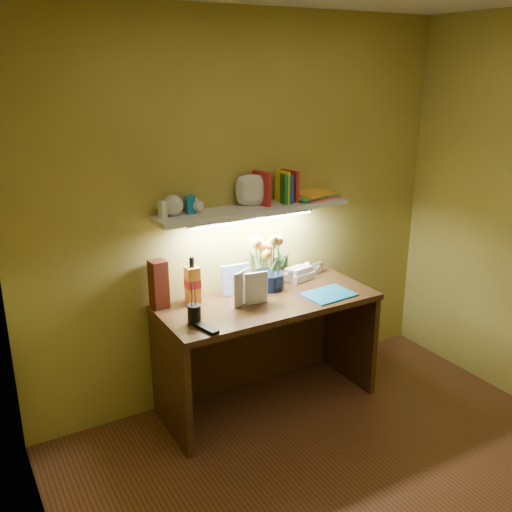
{
  "coord_description": "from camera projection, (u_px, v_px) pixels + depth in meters",
  "views": [
    {
      "loc": [
        -1.73,
        -1.66,
        2.16
      ],
      "look_at": [
        -0.0,
        1.35,
        1.0
      ],
      "focal_mm": 40.0,
      "sensor_mm": 36.0,
      "label": 1
    }
  ],
  "objects": [
    {
      "name": "tv_remote",
      "position": [
        206.0,
        328.0,
        3.2
      ],
      "size": [
        0.09,
        0.19,
        0.02
      ],
      "primitive_type": "cube",
      "rotation": [
        0.0,
        0.0,
        0.24
      ],
      "color": "black",
      "rests_on": "desk"
    },
    {
      "name": "telephone",
      "position": [
        299.0,
        272.0,
        3.94
      ],
      "size": [
        0.2,
        0.17,
        0.11
      ],
      "primitive_type": null,
      "rotation": [
        0.0,
        0.0,
        0.22
      ],
      "color": "white",
      "rests_on": "desk"
    },
    {
      "name": "pen_cup",
      "position": [
        194.0,
        308.0,
        3.26
      ],
      "size": [
        0.1,
        0.1,
        0.19
      ],
      "primitive_type": "cylinder",
      "rotation": [
        0.0,
        0.0,
        0.29
      ],
      "color": "black",
      "rests_on": "desk"
    },
    {
      "name": "art_card",
      "position": [
        236.0,
        279.0,
        3.69
      ],
      "size": [
        0.2,
        0.05,
        0.2
      ],
      "primitive_type": null,
      "rotation": [
        0.0,
        0.0,
        -0.06
      ],
      "color": "silver",
      "rests_on": "desk"
    },
    {
      "name": "wall_shelf",
      "position": [
        257.0,
        203.0,
        3.6
      ],
      "size": [
        1.31,
        0.34,
        0.25
      ],
      "color": "white",
      "rests_on": "ground"
    },
    {
      "name": "whisky_bottle",
      "position": [
        192.0,
        280.0,
        3.53
      ],
      "size": [
        0.08,
        0.08,
        0.3
      ],
      "primitive_type": null,
      "rotation": [
        0.0,
        0.0,
        -0.0
      ],
      "color": "#BE7721",
      "rests_on": "desk"
    },
    {
      "name": "desk_book_b",
      "position": [
        245.0,
        290.0,
        3.5
      ],
      "size": [
        0.15,
        0.04,
        0.21
      ],
      "primitive_type": "imported",
      "rotation": [
        0.0,
        0.0,
        -0.15
      ],
      "color": "white",
      "rests_on": "desk"
    },
    {
      "name": "flower_bouquet",
      "position": [
        269.0,
        261.0,
        3.75
      ],
      "size": [
        0.3,
        0.3,
        0.37
      ],
      "primitive_type": null,
      "rotation": [
        0.0,
        0.0,
        -0.36
      ],
      "color": "black",
      "rests_on": "desk"
    },
    {
      "name": "desk",
      "position": [
        268.0,
        352.0,
        3.74
      ],
      "size": [
        1.4,
        0.6,
        0.75
      ],
      "primitive_type": "cube",
      "color": "black",
      "rests_on": "ground"
    },
    {
      "name": "desk_book_a",
      "position": [
        235.0,
        292.0,
        3.44
      ],
      "size": [
        0.16,
        0.09,
        0.23
      ],
      "primitive_type": "imported",
      "rotation": [
        0.0,
        0.0,
        0.42
      ],
      "color": "beige",
      "rests_on": "desk"
    },
    {
      "name": "blue_folder",
      "position": [
        329.0,
        294.0,
        3.69
      ],
      "size": [
        0.33,
        0.26,
        0.01
      ],
      "primitive_type": "cube",
      "rotation": [
        0.0,
        0.0,
        0.08
      ],
      "color": "#1676AC",
      "rests_on": "desk"
    },
    {
      "name": "desk_clock",
      "position": [
        318.0,
        268.0,
        4.07
      ],
      "size": [
        0.08,
        0.05,
        0.08
      ],
      "primitive_type": "cube",
      "rotation": [
        0.0,
        0.0,
        0.19
      ],
      "color": "silver",
      "rests_on": "desk"
    },
    {
      "name": "whisky_box",
      "position": [
        159.0,
        284.0,
        3.46
      ],
      "size": [
        0.1,
        0.1,
        0.3
      ],
      "primitive_type": "cube",
      "rotation": [
        0.0,
        0.0,
        0.08
      ],
      "color": "#5A1F12",
      "rests_on": "desk"
    }
  ]
}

